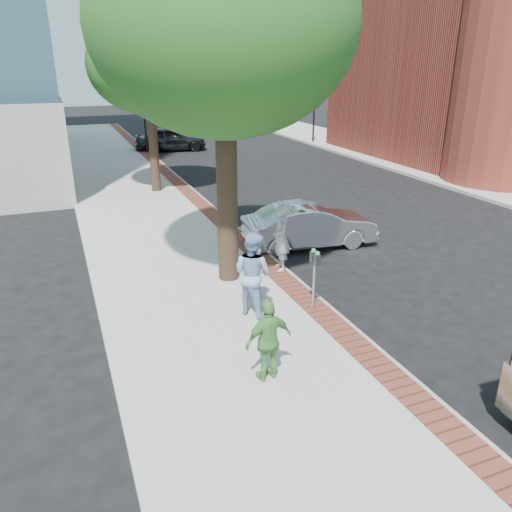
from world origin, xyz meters
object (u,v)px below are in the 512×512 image
person_green (269,340)px  sedan_silver (310,226)px  parking_meter (315,267)px  bg_car (170,139)px  person_gray (281,237)px  person_officer (253,274)px

person_green → sedan_silver: size_ratio=0.37×
parking_meter → bg_car: size_ratio=0.33×
person_gray → person_green: 5.05m
sedan_silver → person_green: bearing=151.4°
person_officer → sedan_silver: size_ratio=0.46×
bg_car → parking_meter: bearing=-178.5°
person_officer → person_green: (-0.66, -2.43, -0.19)m
parking_meter → person_gray: size_ratio=0.81×
person_officer → person_green: 2.53m
person_gray → person_officer: size_ratio=0.95×
person_green → bg_car: 25.68m
person_officer → sedan_silver: (3.37, 3.74, -0.43)m
person_gray → sedan_silver: size_ratio=0.44×
parking_meter → sedan_silver: (2.05, 4.14, -0.52)m
person_officer → parking_meter: bearing=-136.6°
sedan_silver → person_gray: bearing=138.3°
person_gray → person_green: bearing=-17.5°
person_gray → person_green: size_ratio=1.19×
parking_meter → person_gray: 2.49m
person_officer → bg_car: person_officer is taller
sedan_silver → bg_car: bg_car is taller
person_green → sedan_silver: person_green is taller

